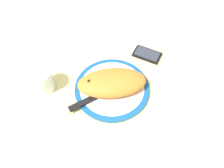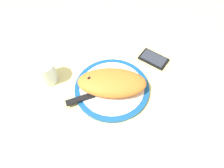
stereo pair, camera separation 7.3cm
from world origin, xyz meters
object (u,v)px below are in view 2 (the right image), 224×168
at_px(plate, 112,88).
at_px(fork, 105,75).
at_px(calzone, 111,82).
at_px(water_glass, 46,73).
at_px(smartphone, 154,59).
at_px(knife, 89,96).

relative_size(plate, fork, 1.82).
relative_size(calzone, water_glass, 2.78).
xyz_separation_m(plate, water_glass, (0.25, -0.03, 0.03)).
xyz_separation_m(fork, water_glass, (0.22, 0.02, 0.02)).
xyz_separation_m(plate, smartphone, (-0.16, -0.16, -0.00)).
xyz_separation_m(knife, smartphone, (-0.24, -0.21, -0.01)).
bearing_deg(smartphone, knife, 40.30).
xyz_separation_m(plate, fork, (0.03, -0.05, 0.01)).
relative_size(plate, smartphone, 2.14).
relative_size(smartphone, water_glass, 1.44).
relative_size(calzone, smartphone, 1.93).
bearing_deg(fork, calzone, 119.23).
relative_size(calzone, knife, 1.09).
bearing_deg(calzone, smartphone, -136.79).
relative_size(knife, water_glass, 2.55).
xyz_separation_m(plate, knife, (0.08, 0.05, 0.01)).
relative_size(fork, water_glass, 1.70).
height_order(knife, water_glass, water_glass).
xyz_separation_m(smartphone, water_glass, (0.41, 0.13, 0.03)).
distance_m(knife, smartphone, 0.32).
relative_size(plate, calzone, 1.11).
bearing_deg(fork, water_glass, 5.58).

